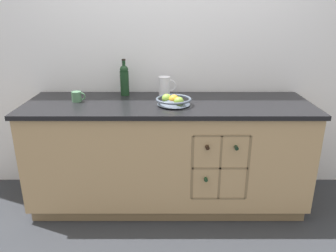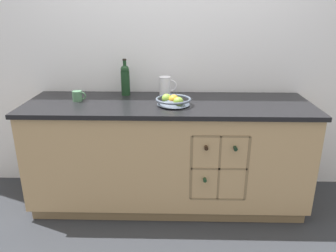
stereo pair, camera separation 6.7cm
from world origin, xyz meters
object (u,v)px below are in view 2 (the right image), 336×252
Objects in this scene: white_pitcher at (165,86)px; standing_wine_bottle at (125,79)px; fruit_bowl at (173,101)px; ceramic_mug at (78,96)px.

standing_wine_bottle is (-0.35, 0.04, 0.05)m from white_pitcher.
standing_wine_bottle is at bearing 142.57° from fruit_bowl.
white_pitcher is at bearing 12.93° from ceramic_mug.
fruit_bowl reaches higher than ceramic_mug.
white_pitcher is at bearing -7.13° from standing_wine_bottle.
fruit_bowl is at bearing -8.24° from ceramic_mug.
ceramic_mug is (-0.71, -0.16, -0.05)m from white_pitcher.
ceramic_mug is 0.43m from standing_wine_bottle.
white_pitcher reaches higher than ceramic_mug.
ceramic_mug is at bearing -150.36° from standing_wine_bottle.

